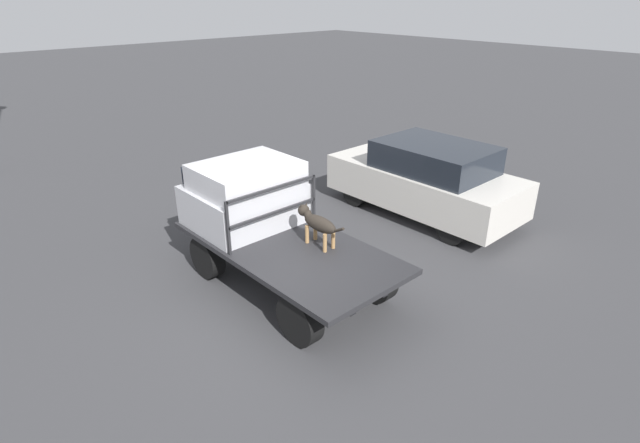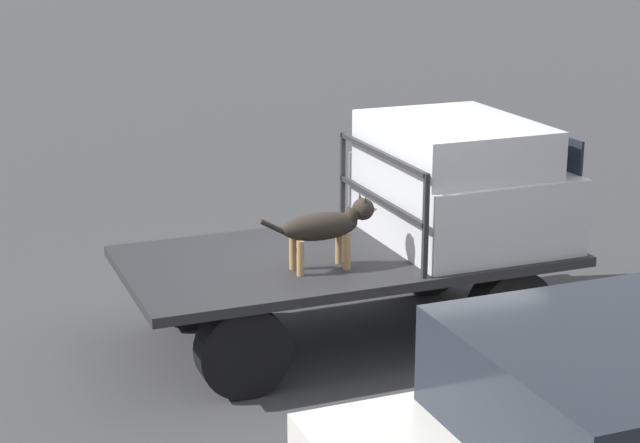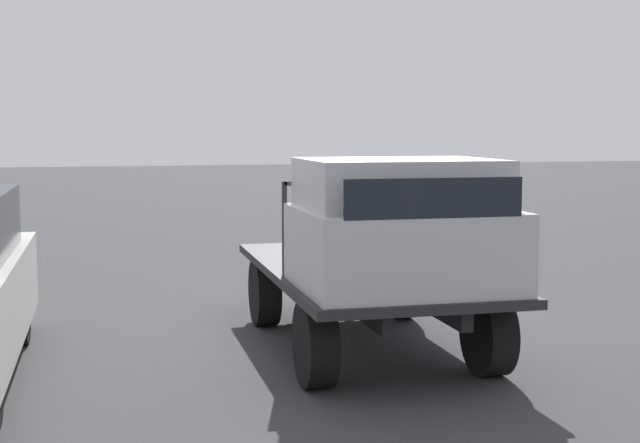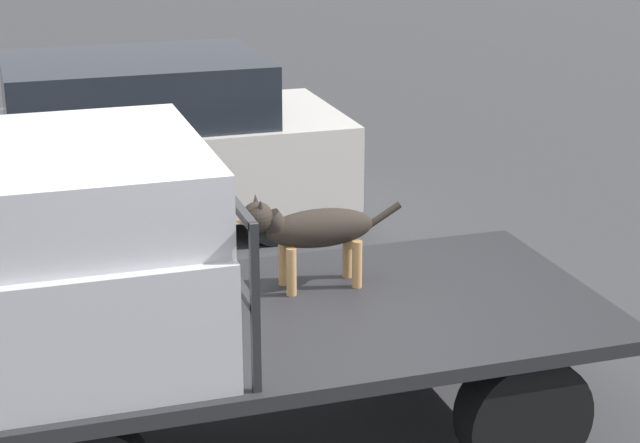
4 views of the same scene
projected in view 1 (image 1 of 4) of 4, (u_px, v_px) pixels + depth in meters
ground_plane at (289, 287)px, 8.01m from camera, size 80.00×80.00×0.00m
flatbed_truck at (288, 256)px, 7.77m from camera, size 3.77×1.83×0.78m
truck_cab at (245, 195)px, 8.19m from camera, size 1.45×1.71×1.06m
truck_headboard at (273, 205)px, 7.66m from camera, size 0.04×1.71×0.85m
dog at (317, 223)px, 7.54m from camera, size 1.01×0.23×0.59m
parked_sedan at (426, 179)px, 10.32m from camera, size 4.02×1.76×1.56m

